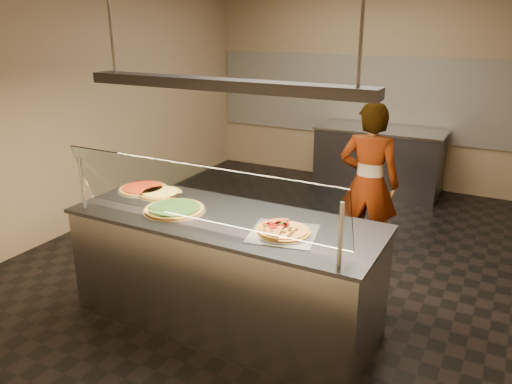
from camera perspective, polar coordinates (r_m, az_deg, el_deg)
The scene contains 19 objects.
ground at distance 5.45m, azimuth 3.12°, elevation -7.08°, with size 5.00×6.00×0.02m, color black.
wall_back at distance 7.78m, azimuth 12.95°, elevation 12.04°, with size 5.00×0.02×3.00m, color #917B5E.
wall_front at distance 2.64m, azimuth -25.06°, elevation -2.40°, with size 5.00×0.02×3.00m, color #917B5E.
wall_left at distance 6.42m, azimuth -17.72°, elevation 10.23°, with size 0.02×6.00×3.00m, color #917B5E.
tile_band at distance 7.78m, azimuth 12.78°, elevation 10.56°, with size 4.90×0.02×1.20m, color silver.
serving_counter at distance 4.10m, azimuth -3.51°, elevation -8.89°, with size 2.48×0.94×0.93m.
sneeze_guard at distance 3.53m, azimuth -6.65°, elevation -0.24°, with size 2.24×0.18×0.54m.
perforated_tray at distance 3.60m, azimuth 3.14°, elevation -4.69°, with size 0.56×0.56×0.01m.
half_pizza_pepperoni at distance 3.63m, azimuth 1.82°, elevation -4.00°, with size 0.27×0.42×0.05m.
half_pizza_sausage at distance 3.56m, azimuth 4.49°, elevation -4.66°, with size 0.27×0.42×0.04m.
pizza_spinach at distance 4.07m, azimuth -9.29°, elevation -1.92°, with size 0.51×0.51×0.03m.
pizza_cheese at distance 4.47m, azimuth -10.79°, elevation -0.11°, with size 0.39×0.39×0.03m.
pizza_tomato at distance 4.63m, azimuth -12.76°, elevation 0.42°, with size 0.45×0.45×0.03m.
pizza_spatula at distance 4.44m, azimuth -9.56°, elevation 0.02°, with size 0.23×0.22×0.02m.
prep_table at distance 7.46m, azimuth 13.81°, elevation 3.57°, with size 1.78×0.74×0.93m.
worker at distance 5.13m, azimuth 12.74°, elevation 0.94°, with size 0.61×0.40×1.66m, color #43394A.
heat_lamp_housing at distance 3.65m, azimuth -3.99°, elevation 12.16°, with size 2.30×0.18×0.08m, color #424248.
lamp_rod_left at distance 4.24m, azimuth -16.47°, elevation 19.81°, with size 0.02×0.02×1.01m, color #B7B7BC.
lamp_rod_right at distance 3.21m, azimuth 12.19°, elevation 20.61°, with size 0.02×0.02×1.01m, color #B7B7BC.
Camera 1 is at (2.03, -4.45, 2.38)m, focal length 35.00 mm.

